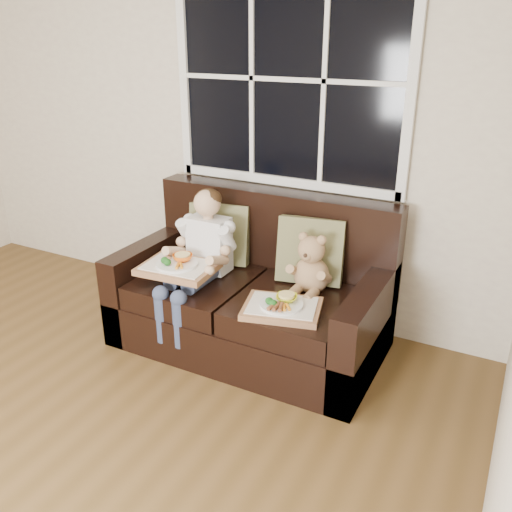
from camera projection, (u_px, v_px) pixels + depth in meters
The scene contains 8 objects.
window_back at pixel (288, 79), 3.41m from camera, with size 1.62×0.04×1.37m.
loveseat at pixel (254, 299), 3.55m from camera, with size 1.70×0.92×0.96m.
pillow_left at pixel (220, 234), 3.69m from camera, with size 0.44×0.28×0.42m.
pillow_right at pixel (311, 251), 3.40m from camera, with size 0.44×0.27×0.43m.
child at pixel (201, 249), 3.46m from camera, with size 0.38×0.60×0.87m.
teddy_bear at pixel (311, 268), 3.28m from camera, with size 0.23×0.29×0.39m.
tray_left at pixel (178, 266), 3.37m from camera, with size 0.48×0.38×0.10m.
tray_right at pixel (282, 307), 3.09m from camera, with size 0.51×0.43×0.10m.
Camera 1 is at (2.18, -0.78, 1.94)m, focal length 38.00 mm.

